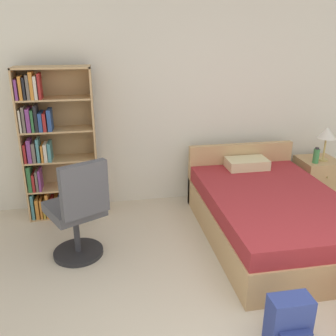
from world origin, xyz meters
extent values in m
cube|color=silver|center=(0.00, 3.23, 1.30)|extent=(9.00, 0.06, 2.60)
cube|color=tan|center=(-2.20, 2.96, 0.89)|extent=(0.02, 0.31, 1.77)
cube|color=tan|center=(-1.39, 2.96, 0.89)|extent=(0.02, 0.31, 1.77)
cube|color=#A48256|center=(-1.80, 3.10, 0.89)|extent=(0.83, 0.01, 1.77)
cube|color=tan|center=(-1.80, 2.96, 0.01)|extent=(0.79, 0.29, 0.02)
cube|color=teal|center=(-2.16, 2.90, 0.17)|extent=(0.03, 0.17, 0.31)
cube|color=orange|center=(-2.12, 2.91, 0.14)|extent=(0.04, 0.19, 0.25)
cube|color=orange|center=(-2.07, 2.92, 0.14)|extent=(0.02, 0.22, 0.24)
cube|color=gold|center=(-2.04, 2.91, 0.13)|extent=(0.02, 0.19, 0.21)
cube|color=orange|center=(-2.00, 2.92, 0.17)|extent=(0.03, 0.21, 0.30)
cube|color=maroon|center=(-1.95, 2.92, 0.13)|extent=(0.03, 0.22, 0.23)
cube|color=orange|center=(-1.91, 2.93, 0.13)|extent=(0.04, 0.24, 0.23)
cube|color=navy|center=(-1.86, 2.91, 0.14)|extent=(0.04, 0.19, 0.24)
cube|color=tan|center=(-1.80, 2.96, 0.36)|extent=(0.79, 0.29, 0.02)
cube|color=#2D6638|center=(-2.16, 2.91, 0.53)|extent=(0.04, 0.20, 0.30)
cube|color=maroon|center=(-2.12, 2.93, 0.48)|extent=(0.03, 0.23, 0.21)
cube|color=#665B51|center=(-2.08, 2.93, 0.50)|extent=(0.03, 0.24, 0.24)
cube|color=#7A387F|center=(-2.05, 2.92, 0.50)|extent=(0.02, 0.21, 0.25)
cube|color=tan|center=(-1.80, 2.96, 0.72)|extent=(0.79, 0.29, 0.02)
cube|color=maroon|center=(-2.17, 2.90, 0.84)|extent=(0.03, 0.17, 0.21)
cube|color=#7A387F|center=(-2.12, 2.90, 0.86)|extent=(0.04, 0.17, 0.26)
cube|color=#665B51|center=(-2.07, 2.91, 0.84)|extent=(0.04, 0.20, 0.22)
cube|color=teal|center=(-2.02, 2.90, 0.86)|extent=(0.03, 0.17, 0.27)
cube|color=orange|center=(-1.98, 2.92, 0.83)|extent=(0.02, 0.21, 0.20)
cube|color=beige|center=(-1.95, 2.90, 0.83)|extent=(0.04, 0.17, 0.21)
cube|color=teal|center=(-1.90, 2.92, 0.84)|extent=(0.04, 0.21, 0.22)
cube|color=tan|center=(-1.80, 2.96, 1.07)|extent=(0.79, 0.29, 0.02)
cube|color=beige|center=(-2.17, 2.92, 1.21)|extent=(0.02, 0.21, 0.25)
cube|color=#665B51|center=(-2.13, 2.90, 1.22)|extent=(0.03, 0.18, 0.28)
cube|color=#7A387F|center=(-2.09, 2.93, 1.21)|extent=(0.04, 0.24, 0.26)
cube|color=#2D6638|center=(-2.04, 2.93, 1.20)|extent=(0.03, 0.23, 0.24)
cube|color=black|center=(-2.00, 2.91, 1.23)|extent=(0.03, 0.19, 0.29)
cube|color=navy|center=(-1.96, 2.93, 1.19)|extent=(0.04, 0.24, 0.21)
cube|color=maroon|center=(-1.92, 2.92, 1.18)|extent=(0.03, 0.22, 0.20)
cube|color=navy|center=(-1.87, 2.92, 1.20)|extent=(0.04, 0.21, 0.24)
cube|color=tan|center=(-1.80, 2.96, 1.43)|extent=(0.79, 0.29, 0.02)
cube|color=#7A387F|center=(-2.17, 2.91, 1.54)|extent=(0.03, 0.20, 0.22)
cube|color=orange|center=(-2.12, 2.90, 1.56)|extent=(0.03, 0.17, 0.25)
cube|color=black|center=(-2.09, 2.91, 1.55)|extent=(0.02, 0.18, 0.23)
cube|color=#665B51|center=(-2.05, 2.93, 1.57)|extent=(0.03, 0.23, 0.26)
cube|color=orange|center=(-2.01, 2.90, 1.58)|extent=(0.04, 0.17, 0.29)
cube|color=beige|center=(-1.97, 2.92, 1.56)|extent=(0.03, 0.21, 0.25)
cube|color=maroon|center=(-1.93, 2.90, 1.57)|extent=(0.03, 0.17, 0.27)
cube|color=tan|center=(-1.80, 2.96, 1.76)|extent=(0.83, 0.31, 0.02)
cube|color=tan|center=(0.43, 1.97, 0.17)|extent=(1.36, 2.07, 0.35)
cube|color=maroon|center=(0.43, 1.97, 0.44)|extent=(1.33, 2.03, 0.18)
cube|color=tan|center=(0.43, 2.97, 0.39)|extent=(1.36, 0.08, 0.78)
cube|color=beige|center=(0.43, 2.76, 0.59)|extent=(0.50, 0.30, 0.12)
cylinder|color=#232326|center=(-1.61, 2.03, 0.02)|extent=(0.50, 0.50, 0.04)
cylinder|color=#333338|center=(-1.61, 2.03, 0.25)|extent=(0.06, 0.06, 0.42)
cube|color=#4C4C51|center=(-1.61, 2.03, 0.51)|extent=(0.65, 0.65, 0.10)
cube|color=#4C4C51|center=(-1.49, 1.78, 0.81)|extent=(0.43, 0.27, 0.49)
cube|color=tan|center=(1.48, 2.88, 0.27)|extent=(0.48, 0.47, 0.54)
sphere|color=tan|center=(1.48, 2.63, 0.38)|extent=(0.02, 0.02, 0.02)
cylinder|color=tan|center=(1.51, 2.84, 0.55)|extent=(0.12, 0.12, 0.02)
cylinder|color=tan|center=(1.51, 2.84, 0.70)|extent=(0.02, 0.02, 0.28)
cone|color=silver|center=(1.51, 2.84, 0.91)|extent=(0.23, 0.23, 0.15)
cylinder|color=#3F8C4C|center=(1.36, 2.76, 0.63)|extent=(0.08, 0.08, 0.18)
cylinder|color=#2D2D33|center=(1.36, 2.76, 0.73)|extent=(0.05, 0.05, 0.02)
cube|color=navy|center=(-0.08, 0.58, 0.20)|extent=(0.30, 0.17, 0.40)
camera|label=1|loc=(-1.30, -1.34, 2.15)|focal=40.00mm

